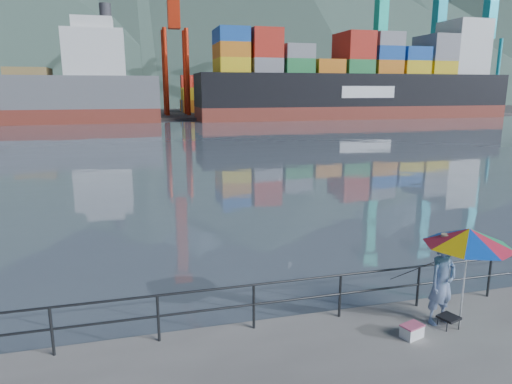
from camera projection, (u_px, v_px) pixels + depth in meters
harbor_water at (145, 107)px, 131.02m from camera, size 500.00×280.00×0.00m
far_dock at (197, 113)px, 98.65m from camera, size 200.00×40.00×0.40m
guardrail at (298, 300)px, 9.97m from camera, size 22.00×0.06×1.03m
mountains at (224, 20)px, 206.15m from camera, size 600.00×332.80×80.00m
port_cranes at (304, 33)px, 91.88m from camera, size 116.00×28.00×38.40m
container_stacks at (294, 96)px, 104.11m from camera, size 58.00×8.40×7.80m
fisherman at (442, 282)px, 9.88m from camera, size 0.77×0.58×1.89m
beach_umbrella at (469, 237)px, 9.47m from camera, size 1.87×1.87×2.22m
folding_stool at (448, 321)px, 9.84m from camera, size 0.48×0.48×0.25m
cooler_bag at (412, 332)px, 9.44m from camera, size 0.50×0.40×0.25m
fishing_rod at (416, 303)px, 10.97m from camera, size 0.31×1.86×1.33m
container_ship at (364, 84)px, 83.50m from camera, size 57.95×9.66×18.10m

